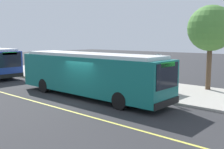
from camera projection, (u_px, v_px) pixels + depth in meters
ground_plane at (83, 100)px, 16.88m from camera, size 120.00×120.00×0.00m
sidewalk_curb at (138, 87)px, 21.34m from camera, size 44.00×6.40×0.15m
lane_stripe_center at (55, 107)px, 15.24m from camera, size 36.00×0.14×0.01m
transit_bus_main at (89, 73)px, 17.70m from camera, size 11.93×2.66×2.95m
bus_shelter at (145, 65)px, 20.06m from camera, size 2.90×1.60×2.48m
waiting_bench at (148, 82)px, 20.05m from camera, size 1.60×0.48×0.95m
route_sign_post at (158, 69)px, 16.95m from camera, size 0.44×0.08×2.80m
pedestrian_commuter at (161, 81)px, 17.55m from camera, size 0.24×0.40×1.69m
street_tree_near_shelter at (211, 29)px, 19.20m from camera, size 3.32×3.32×6.17m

